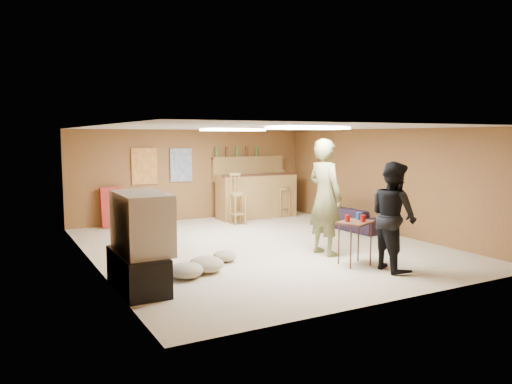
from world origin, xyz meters
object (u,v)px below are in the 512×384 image
person_olive (325,197)px  person_black (393,216)px  sofa (352,218)px  tv_body (142,222)px  bar_counter (257,196)px  tray_table (355,243)px

person_olive → person_black: (0.32, -1.32, -0.17)m
person_olive → sofa: person_olive is taller
tv_body → sofa: (5.28, 2.08, -0.65)m
bar_counter → sofa: bar_counter is taller
bar_counter → person_black: person_black is taller
tv_body → tray_table: tv_body is taller
bar_counter → person_olive: size_ratio=1.00×
bar_counter → tray_table: bearing=-99.9°
bar_counter → person_olive: person_olive is taller
person_black → tray_table: bearing=40.4°
person_black → tray_table: person_black is taller
person_black → sofa: 3.45m
tv_body → tray_table: 3.38m
tray_table → tv_body: bearing=173.3°
tv_body → person_black: bearing=-13.7°
bar_counter → person_black: size_ratio=1.20×
person_olive → bar_counter: bearing=-19.4°
tv_body → bar_counter: size_ratio=0.55×
person_black → sofa: (1.65, 2.97, -0.59)m
bar_counter → tray_table: size_ratio=2.85×
person_olive → tray_table: 1.04m
bar_counter → person_olive: bearing=-101.8°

